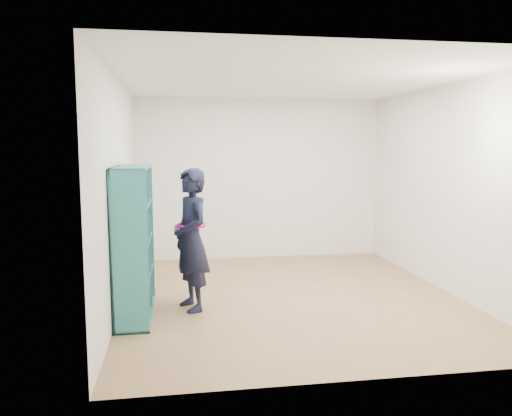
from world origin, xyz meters
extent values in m
plane|color=#986745|center=(0.00, 0.00, 0.00)|extent=(4.50, 4.50, 0.00)
plane|color=white|center=(0.00, 0.00, 2.60)|extent=(4.50, 4.50, 0.00)
cube|color=silver|center=(-2.00, 0.00, 1.30)|extent=(0.02, 4.50, 2.60)
cube|color=silver|center=(2.00, 0.00, 1.30)|extent=(0.02, 4.50, 2.60)
cube|color=silver|center=(0.00, 2.25, 1.30)|extent=(4.00, 0.02, 2.60)
cube|color=silver|center=(0.00, -2.25, 1.30)|extent=(4.00, 0.02, 2.60)
cube|color=teal|center=(-1.81, -0.98, 0.81)|extent=(0.35, 0.03, 1.62)
cube|color=teal|center=(-1.81, 0.22, 0.81)|extent=(0.35, 0.03, 1.62)
cube|color=teal|center=(-1.81, -0.38, 0.01)|extent=(0.35, 1.22, 0.03)
cube|color=teal|center=(-1.81, -0.38, 1.61)|extent=(0.35, 1.22, 0.03)
cube|color=teal|center=(-1.98, -0.38, 0.81)|extent=(0.03, 1.22, 1.62)
cube|color=teal|center=(-1.81, -0.57, 0.81)|extent=(0.33, 0.03, 1.57)
cube|color=teal|center=(-1.81, -0.19, 0.81)|extent=(0.33, 0.03, 1.57)
cube|color=teal|center=(-1.81, -0.38, 0.42)|extent=(0.33, 1.17, 0.03)
cube|color=teal|center=(-1.81, -0.38, 0.81)|extent=(0.33, 1.17, 0.03)
cube|color=teal|center=(-1.81, -0.38, 1.20)|extent=(0.33, 1.17, 0.03)
cube|color=beige|center=(-1.79, -0.78, 0.08)|extent=(0.22, 0.14, 0.09)
cube|color=black|center=(-1.78, -0.83, 0.57)|extent=(0.18, 0.16, 0.27)
cube|color=maroon|center=(-1.78, -0.83, 0.97)|extent=(0.18, 0.16, 0.29)
cube|color=silver|center=(-1.79, -0.78, 1.26)|extent=(0.22, 0.14, 0.09)
cube|color=navy|center=(-1.78, -0.44, 0.14)|extent=(0.18, 0.16, 0.21)
cube|color=brown|center=(-1.78, -0.44, 0.56)|extent=(0.18, 0.16, 0.26)
cube|color=#BFB28C|center=(-1.79, -0.39, 0.85)|extent=(0.22, 0.14, 0.06)
cube|color=#26594C|center=(-1.78, -0.44, 1.35)|extent=(0.18, 0.16, 0.27)
cube|color=beige|center=(-1.78, -0.05, 0.19)|extent=(0.18, 0.16, 0.30)
cube|color=black|center=(-1.79, 0.00, 0.47)|extent=(0.22, 0.14, 0.09)
cube|color=maroon|center=(-1.78, -0.05, 0.93)|extent=(0.18, 0.16, 0.21)
cube|color=silver|center=(-1.78, -0.05, 1.36)|extent=(0.18, 0.16, 0.29)
imported|color=black|center=(-1.20, -0.28, 0.80)|extent=(0.56, 0.68, 1.59)
torus|color=#B10D81|center=(-1.20, -0.28, 0.96)|extent=(0.42, 0.42, 0.04)
cube|color=silver|center=(-1.37, -0.26, 0.90)|extent=(0.05, 0.08, 0.13)
cube|color=black|center=(-1.37, -0.26, 0.90)|extent=(0.05, 0.07, 0.12)
camera|label=1|loc=(-1.35, -5.80, 1.82)|focal=35.00mm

